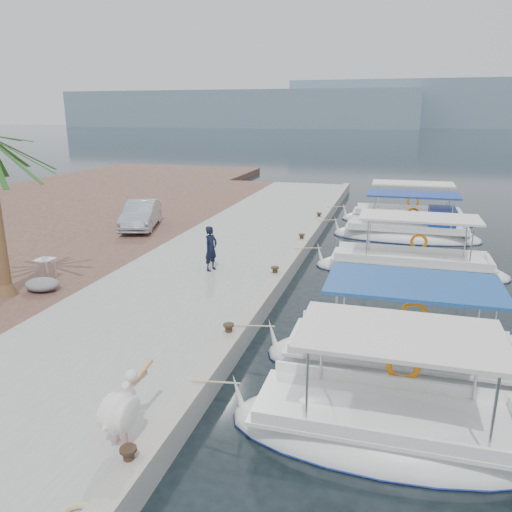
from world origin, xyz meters
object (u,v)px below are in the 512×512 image
Objects in this scene: fishing_caique_e at (406,220)px; fishing_caique_d at (408,235)px; parked_car at (141,215)px; fishing_caique_a at (383,434)px; pelican at (121,410)px; fishing_caique_b at (399,364)px; fishing_caique_c at (410,270)px; fisherman at (211,249)px.

fishing_caique_d is at bearing -89.50° from fishing_caique_e.
fishing_caique_d reaches higher than parked_car.
fishing_caique_a is 4.85m from pelican.
fishing_caique_b is at bearing 84.44° from fishing_caique_a.
fishing_caique_c is 9.47m from fishing_caique_e.
fishing_caique_c is at bearing -90.07° from fishing_caique_d.
fishing_caique_a is 2.88m from fishing_caique_b.
parked_car is at bearing 169.90° from fishing_caique_c.
fishing_caique_e is 14.46m from fisherman.
pelican is 16.74m from parked_car.
fishing_caique_c is 4.51× the size of fisherman.
fisherman is at bearing 129.69° from fishing_caique_a.
fishing_caique_e is at bearing 90.16° from fishing_caique_c.
fishing_caique_d is 4.38× the size of fisherman.
fishing_caique_e reaches higher than pelican.
fishing_caique_e is 22.72m from pelican.
fishing_caique_b and fishing_caique_d have the same top height.
fisherman is at bearing -128.20° from fishing_caique_d.
fishing_caique_b is (0.28, 2.87, -0.00)m from fishing_caique_a.
fishing_caique_d is 3.87m from fishing_caique_e.
fishing_caique_b reaches higher than parked_car.
parked_car is (-12.58, -3.36, 0.97)m from fishing_caique_d.
fisherman reaches higher than parked_car.
fishing_caique_e is (0.34, 17.34, 0.00)m from fishing_caique_b.
pelican is at bearing -133.84° from fishing_caique_b.
fishing_caique_a is 0.91× the size of fishing_caique_b.
fishing_caique_b is 15.89m from parked_car.
fishing_caique_b and fishing_caique_c have the same top height.
fishing_caique_c reaches higher than parked_car.
fishing_caique_c reaches higher than pelican.
fishing_caique_a and fishing_caique_b have the same top height.
fishing_caique_b is 7.88m from fishing_caique_c.
pelican is (-4.98, -18.28, 0.91)m from fishing_caique_d.
fishing_caique_a and fishing_caique_c have the same top height.
pelican is (-4.95, -22.15, 0.97)m from fishing_caique_e.
fishing_caique_e is at bearing 88.89° from fishing_caique_b.
fishing_caique_e is 1.80× the size of parked_car.
fishing_caique_c is 4.87× the size of pelican.
fishing_caique_a is 0.85× the size of fishing_caique_d.
fishing_caique_e is 4.83× the size of pelican.
fishing_caique_b is 4.38× the size of pelican.
pelican is 9.68m from fisherman.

